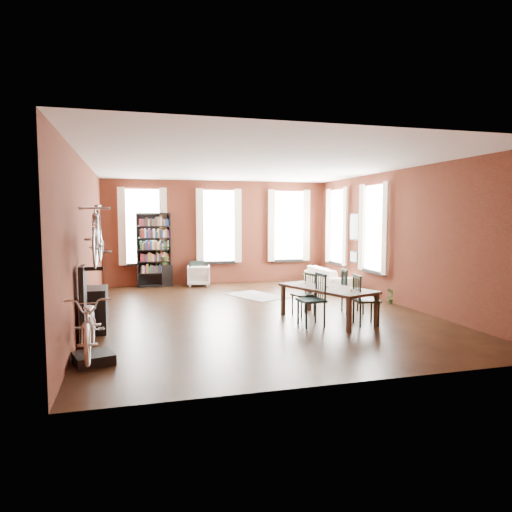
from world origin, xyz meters
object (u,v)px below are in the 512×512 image
object	(u,v)px
dining_chair_b	(303,295)
dining_chair_c	(366,300)
plant_stand	(167,275)
bicycle_floor	(90,296)
dining_table	(327,304)
bike_trainer	(94,358)
dining_chair_d	(353,291)
white_armchair	(199,274)
cream_sofa	(330,274)
bookshelf	(154,250)
console_table	(96,309)
dining_chair_a	(311,300)

from	to	relation	value
dining_chair_b	dining_chair_c	xyz separation A→B (m)	(0.86, -1.13, 0.05)
plant_stand	bicycle_floor	xyz separation A→B (m)	(-1.57, -7.18, 0.66)
dining_table	bike_trainer	bearing A→B (deg)	179.12
dining_chair_d	dining_table	bearing A→B (deg)	131.68
plant_stand	white_armchair	bearing A→B (deg)	-14.45
dining_chair_c	bike_trainer	xyz separation A→B (m)	(-4.91, -1.09, -0.41)
dining_chair_d	cream_sofa	world-z (taller)	dining_chair_d
bookshelf	console_table	distance (m)	5.40
cream_sofa	console_table	distance (m)	7.15
cream_sofa	plant_stand	bearing A→B (deg)	69.62
white_armchair	dining_table	bearing A→B (deg)	117.78
dining_table	dining_chair_b	size ratio (longest dim) A/B	2.26
dining_chair_b	white_armchair	bearing A→B (deg)	-175.72
dining_chair_b	console_table	xyz separation A→B (m)	(-4.16, -0.27, -0.04)
cream_sofa	bike_trainer	bearing A→B (deg)	131.66
bicycle_floor	dining_chair_d	bearing A→B (deg)	20.86
dining_chair_a	bicycle_floor	size ratio (longest dim) A/B	0.60
dining_table	dining_chair_a	xyz separation A→B (m)	(-0.48, -0.34, 0.16)
dining_table	dining_chair_c	world-z (taller)	dining_chair_c
dining_chair_b	white_armchair	size ratio (longest dim) A/B	1.29
dining_chair_c	dining_chair_d	bearing A→B (deg)	-6.42
bike_trainer	plant_stand	distance (m)	7.32
dining_table	bicycle_floor	bearing A→B (deg)	179.37
console_table	cream_sofa	bearing A→B (deg)	29.33
bookshelf	console_table	bearing A→B (deg)	-103.83
dining_chair_d	bicycle_floor	world-z (taller)	bicycle_floor
cream_sofa	bicycle_floor	bearing A→B (deg)	131.71
dining_chair_a	plant_stand	bearing A→B (deg)	-162.42
dining_chair_b	white_armchair	distance (m)	4.95
plant_stand	cream_sofa	bearing A→B (deg)	-20.38
dining_chair_a	plant_stand	distance (m)	6.29
cream_sofa	bike_trainer	world-z (taller)	cream_sofa
white_armchair	console_table	bearing A→B (deg)	70.88
dining_chair_b	console_table	distance (m)	4.16
bookshelf	bike_trainer	xyz separation A→B (m)	(-1.18, -7.15, -1.02)
dining_chair_a	bicycle_floor	bearing A→B (deg)	-75.01
dining_table	dining_chair_a	world-z (taller)	dining_chair_a
bike_trainer	plant_stand	size ratio (longest dim) A/B	0.80
bookshelf	plant_stand	distance (m)	0.86
bookshelf	cream_sofa	distance (m)	5.28
dining_chair_b	dining_chair_d	xyz separation A→B (m)	(1.11, -0.07, 0.04)
bookshelf	dining_chair_c	bearing A→B (deg)	-58.38
dining_chair_a	dining_chair_b	xyz separation A→B (m)	(0.20, 0.93, -0.06)
dining_chair_a	white_armchair	bearing A→B (deg)	-170.12
dining_chair_d	bookshelf	world-z (taller)	bookshelf
dining_chair_b	cream_sofa	distance (m)	3.84
dining_chair_d	bicycle_floor	xyz separation A→B (m)	(-5.19, -2.19, 0.51)
bicycle_floor	dining_chair_a	bearing A→B (deg)	16.91
console_table	plant_stand	bearing A→B (deg)	72.35
bookshelf	plant_stand	bearing A→B (deg)	0.00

